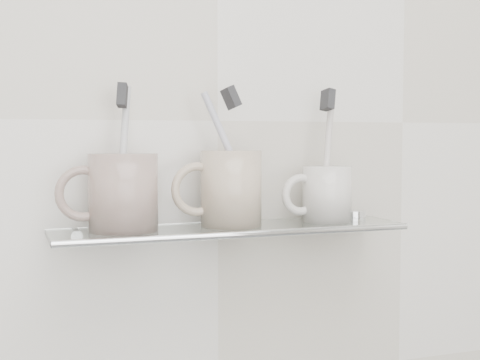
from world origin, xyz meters
name	(u,v)px	position (x,y,z in m)	size (l,w,h in m)	color
wall_back	(218,121)	(0.00, 1.10, 1.25)	(2.50, 2.50, 0.00)	silver
shelf_glass	(231,229)	(0.00, 1.04, 1.10)	(0.50, 0.12, 0.01)	silver
shelf_rail	(245,234)	(0.00, 0.98, 1.10)	(0.01, 0.01, 0.50)	silver
bracket_left	(76,240)	(-0.21, 1.09, 1.09)	(0.02, 0.02, 0.03)	silver
bracket_right	(347,226)	(0.21, 1.09, 1.09)	(0.02, 0.02, 0.03)	silver
mug_left	(123,192)	(-0.15, 1.04, 1.15)	(0.09, 0.09, 0.10)	silver
mug_left_handle	(83,194)	(-0.20, 1.04, 1.15)	(0.07, 0.07, 0.01)	silver
toothbrush_left	(123,156)	(-0.15, 1.04, 1.20)	(0.01, 0.01, 0.19)	silver
bristles_left	(122,95)	(-0.15, 1.04, 1.28)	(0.01, 0.02, 0.03)	#29292C
mug_center	(231,188)	(0.00, 1.04, 1.15)	(0.09, 0.09, 0.11)	beige
mug_center_handle	(198,189)	(-0.05, 1.04, 1.15)	(0.08, 0.08, 0.01)	beige
toothbrush_center	(231,155)	(0.00, 1.04, 1.20)	(0.01, 0.01, 0.19)	silver
bristles_center	(231,98)	(0.00, 1.04, 1.28)	(0.01, 0.02, 0.03)	#29292C
mug_right	(327,194)	(0.15, 1.04, 1.14)	(0.07, 0.07, 0.08)	silver
mug_right_handle	(301,195)	(0.11, 1.04, 1.14)	(0.06, 0.06, 0.01)	silver
toothbrush_right	(327,154)	(0.15, 1.04, 1.20)	(0.01, 0.01, 0.19)	beige
bristles_right	(328,100)	(0.15, 1.04, 1.28)	(0.01, 0.02, 0.03)	#29292C
chrome_cap	(354,215)	(0.20, 1.04, 1.11)	(0.03, 0.03, 0.01)	silver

